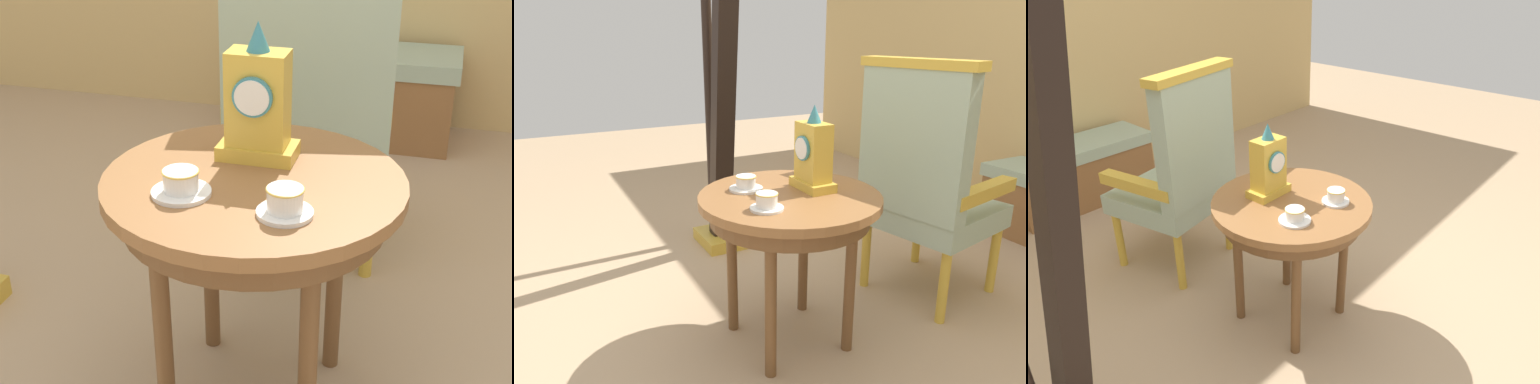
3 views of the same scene
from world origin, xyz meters
TOP-DOWN VIEW (x-y plane):
  - side_table at (0.05, 0.02)m, footprint 0.71×0.71m
  - teacup_left at (-0.08, -0.11)m, footprint 0.13×0.13m
  - teacup_right at (0.16, -0.14)m, footprint 0.12×0.12m
  - mantel_clock at (0.03, 0.13)m, footprint 0.19×0.11m
  - armchair at (0.02, 0.76)m, footprint 0.64×0.63m
  - window_bench at (0.02, 1.95)m, footprint 1.00×0.40m

SIDE VIEW (x-z plane):
  - window_bench at x=0.02m, z-range 0.00..0.44m
  - side_table at x=0.05m, z-range 0.25..0.89m
  - armchair at x=0.02m, z-range 0.02..1.16m
  - teacup_left at x=-0.08m, z-range 0.64..0.70m
  - teacup_right at x=0.16m, z-range 0.64..0.70m
  - mantel_clock at x=0.03m, z-range 0.61..0.95m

